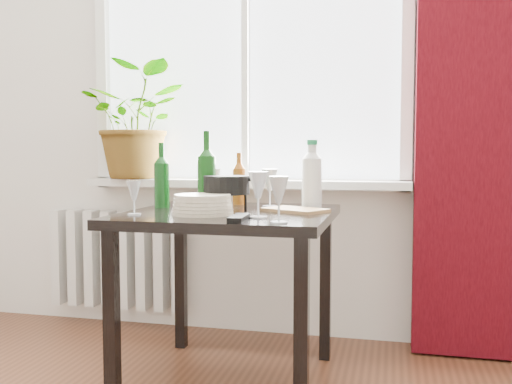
% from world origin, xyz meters
% --- Properties ---
extents(window, '(1.72, 0.08, 1.62)m').
position_xyz_m(window, '(0.00, 2.22, 1.60)').
color(window, white).
rests_on(window, ground).
extents(windowsill, '(1.72, 0.20, 0.04)m').
position_xyz_m(windowsill, '(0.00, 2.15, 0.82)').
color(windowsill, silver).
rests_on(windowsill, ground).
extents(curtain, '(0.50, 0.12, 2.56)m').
position_xyz_m(curtain, '(1.12, 2.12, 1.30)').
color(curtain, '#33040A').
rests_on(curtain, ground).
extents(radiator, '(0.80, 0.10, 0.55)m').
position_xyz_m(radiator, '(-0.75, 2.18, 0.38)').
color(radiator, silver).
rests_on(radiator, ground).
extents(table, '(0.85, 0.85, 0.74)m').
position_xyz_m(table, '(0.10, 1.55, 0.65)').
color(table, black).
rests_on(table, ground).
extents(potted_plant, '(0.59, 0.53, 0.62)m').
position_xyz_m(potted_plant, '(-0.59, 2.14, 1.16)').
color(potted_plant, '#367B20').
rests_on(potted_plant, windowsill).
extents(wine_bottle_left, '(0.08, 0.08, 0.29)m').
position_xyz_m(wine_bottle_left, '(-0.25, 1.65, 0.89)').
color(wine_bottle_left, '#0B3A10').
rests_on(wine_bottle_left, table).
extents(wine_bottle_right, '(0.10, 0.10, 0.35)m').
position_xyz_m(wine_bottle_right, '(-0.02, 1.60, 0.91)').
color(wine_bottle_right, '#0B3A0C').
rests_on(wine_bottle_right, table).
extents(bottle_amber, '(0.08, 0.08, 0.25)m').
position_xyz_m(bottle_amber, '(0.06, 1.85, 0.87)').
color(bottle_amber, brown).
rests_on(bottle_amber, table).
extents(cleaning_bottle, '(0.12, 0.12, 0.31)m').
position_xyz_m(cleaning_bottle, '(0.42, 1.78, 0.90)').
color(cleaning_bottle, silver).
rests_on(cleaning_bottle, table).
extents(wineglass_front_right, '(0.08, 0.08, 0.18)m').
position_xyz_m(wineglass_front_right, '(0.27, 1.34, 0.83)').
color(wineglass_front_right, silver).
rests_on(wineglass_front_right, table).
extents(wineglass_far_right, '(0.08, 0.08, 0.17)m').
position_xyz_m(wineglass_far_right, '(0.38, 1.20, 0.83)').
color(wineglass_far_right, silver).
rests_on(wineglass_far_right, table).
extents(wineglass_back_center, '(0.08, 0.08, 0.18)m').
position_xyz_m(wineglass_back_center, '(0.23, 1.77, 0.83)').
color(wineglass_back_center, silver).
rests_on(wineglass_back_center, table).
extents(wineglass_back_left, '(0.09, 0.09, 0.17)m').
position_xyz_m(wineglass_back_left, '(-0.07, 1.86, 0.83)').
color(wineglass_back_left, silver).
rests_on(wineglass_back_left, table).
extents(wineglass_front_left, '(0.06, 0.06, 0.14)m').
position_xyz_m(wineglass_front_left, '(-0.23, 1.32, 0.81)').
color(wineglass_front_left, silver).
rests_on(wineglass_front_left, table).
extents(plate_stack, '(0.30, 0.30, 0.08)m').
position_xyz_m(plate_stack, '(0.03, 1.40, 0.78)').
color(plate_stack, beige).
rests_on(plate_stack, table).
extents(fondue_pot, '(0.27, 0.26, 0.15)m').
position_xyz_m(fondue_pot, '(0.09, 1.54, 0.82)').
color(fondue_pot, black).
rests_on(fondue_pot, table).
extents(tv_remote, '(0.07, 0.18, 0.02)m').
position_xyz_m(tv_remote, '(0.22, 1.24, 0.75)').
color(tv_remote, black).
rests_on(tv_remote, table).
extents(cutting_board, '(0.30, 0.26, 0.01)m').
position_xyz_m(cutting_board, '(0.37, 1.60, 0.75)').
color(cutting_board, '#A57C4A').
rests_on(cutting_board, table).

